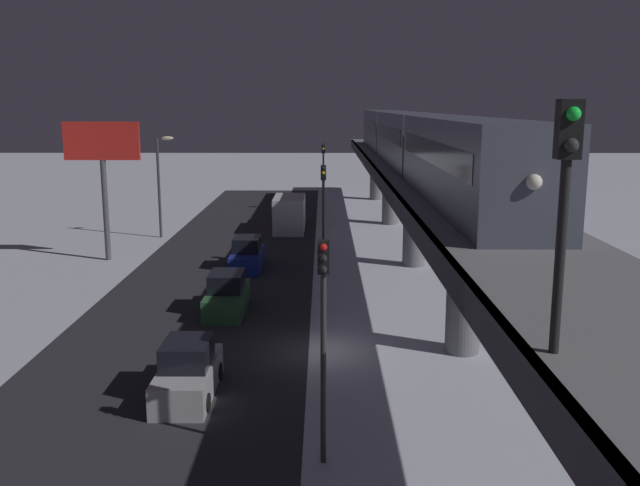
# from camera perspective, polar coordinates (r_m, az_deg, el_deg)

# --- Properties ---
(ground_plane) EXTENTS (240.00, 240.00, 0.00)m
(ground_plane) POSITION_cam_1_polar(r_m,az_deg,el_deg) (28.86, -0.40, -8.87)
(ground_plane) COLOR silver
(avenue_asphalt) EXTENTS (11.00, 109.22, 0.01)m
(avenue_asphalt) POSITION_cam_1_polar(r_m,az_deg,el_deg) (29.49, -11.81, -8.66)
(avenue_asphalt) COLOR #28282D
(avenue_asphalt) RESTS_ON ground_plane
(elevated_railway) EXTENTS (5.00, 109.22, 6.02)m
(elevated_railway) POSITION_cam_1_polar(r_m,az_deg,el_deg) (28.07, 11.76, 1.34)
(elevated_railway) COLOR slate
(elevated_railway) RESTS_ON ground_plane
(subway_train) EXTENTS (2.94, 55.47, 3.40)m
(subway_train) POSITION_cam_1_polar(r_m,az_deg,el_deg) (46.74, 7.34, 8.55)
(subway_train) COLOR #4C5160
(subway_train) RESTS_ON elevated_railway
(rail_signal) EXTENTS (0.36, 0.41, 4.00)m
(rail_signal) POSITION_cam_1_polar(r_m,az_deg,el_deg) (11.31, 19.48, 4.60)
(rail_signal) COLOR black
(rail_signal) RESTS_ON elevated_railway
(sedan_silver) EXTENTS (1.91, 4.45, 1.97)m
(sedan_silver) POSITION_cam_1_polar(r_m,az_deg,el_deg) (24.94, -10.78, -10.47)
(sedan_silver) COLOR #B2B2B7
(sedan_silver) RESTS_ON ground_plane
(sedan_blue) EXTENTS (1.80, 4.63, 1.97)m
(sedan_blue) POSITION_cam_1_polar(r_m,az_deg,el_deg) (43.08, -5.99, -1.04)
(sedan_blue) COLOR navy
(sedan_blue) RESTS_ON ground_plane
(sedan_green) EXTENTS (1.80, 4.55, 1.97)m
(sedan_green) POSITION_cam_1_polar(r_m,az_deg,el_deg) (34.23, -7.64, -4.32)
(sedan_green) COLOR #2D6038
(sedan_green) RESTS_ON ground_plane
(box_truck) EXTENTS (2.40, 7.40, 2.80)m
(box_truck) POSITION_cam_1_polar(r_m,az_deg,el_deg) (56.37, -2.48, 2.49)
(box_truck) COLOR gold
(box_truck) RESTS_ON ground_plane
(traffic_light_near) EXTENTS (0.32, 0.44, 6.40)m
(traffic_light_near) POSITION_cam_1_polar(r_m,az_deg,el_deg) (18.97, 0.28, -6.34)
(traffic_light_near) COLOR #2D2D2D
(traffic_light_near) RESTS_ON ground_plane
(traffic_light_mid) EXTENTS (0.32, 0.44, 6.40)m
(traffic_light_mid) POSITION_cam_1_polar(r_m,az_deg,el_deg) (41.96, 0.28, 3.40)
(traffic_light_mid) COLOR #2D2D2D
(traffic_light_mid) RESTS_ON ground_plane
(traffic_light_far) EXTENTS (0.32, 0.44, 6.40)m
(traffic_light_far) POSITION_cam_1_polar(r_m,az_deg,el_deg) (65.31, 0.27, 6.22)
(traffic_light_far) COLOR #2D2D2D
(traffic_light_far) RESTS_ON ground_plane
(commercial_billboard) EXTENTS (4.80, 0.36, 8.90)m
(commercial_billboard) POSITION_cam_1_polar(r_m,az_deg,el_deg) (46.49, -17.42, 6.92)
(commercial_billboard) COLOR #4C4C51
(commercial_billboard) RESTS_ON ground_plane
(street_lamp_far) EXTENTS (1.35, 0.44, 7.65)m
(street_lamp_far) POSITION_cam_1_polar(r_m,az_deg,el_deg) (53.74, -12.88, 5.51)
(street_lamp_far) COLOR #38383D
(street_lamp_far) RESTS_ON ground_plane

